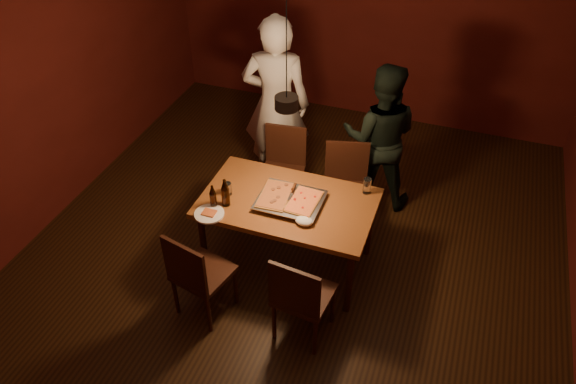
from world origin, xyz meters
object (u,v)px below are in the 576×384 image
(chair_near_left, at_px, (195,270))
(plate_slice, at_px, (209,214))
(chair_far_left, at_px, (284,162))
(pizza_tray, at_px, (290,201))
(beer_bottle_a, at_px, (213,196))
(diner_dark, at_px, (380,137))
(dining_table, at_px, (288,207))
(chair_near_right, at_px, (300,293))
(chair_far_right, at_px, (346,179))
(diner_white, at_px, (276,105))
(beer_bottle_b, at_px, (225,193))
(pendant_lamp, at_px, (287,102))

(chair_near_left, bearing_deg, plate_slice, 112.38)
(chair_far_left, relative_size, plate_slice, 1.91)
(pizza_tray, bearing_deg, chair_near_left, -120.90)
(pizza_tray, distance_m, plate_slice, 0.70)
(pizza_tray, xyz_separation_m, plate_slice, (-0.59, -0.37, -0.01))
(beer_bottle_a, distance_m, diner_dark, 1.86)
(pizza_tray, bearing_deg, dining_table, 140.52)
(chair_near_right, bearing_deg, diner_dark, 91.57)
(beer_bottle_a, bearing_deg, chair_far_right, 48.72)
(chair_far_left, bearing_deg, beer_bottle_a, 71.76)
(chair_far_left, distance_m, pizza_tray, 0.95)
(beer_bottle_a, relative_size, diner_white, 0.12)
(dining_table, relative_size, pizza_tray, 2.73)
(beer_bottle_b, height_order, diner_white, diner_white)
(pizza_tray, relative_size, diner_dark, 0.35)
(beer_bottle_b, distance_m, diner_dark, 1.76)
(diner_dark, bearing_deg, chair_near_right, 77.49)
(dining_table, height_order, chair_far_right, chair_far_right)
(pizza_tray, height_order, diner_white, diner_white)
(chair_far_right, relative_size, beer_bottle_b, 1.93)
(diner_dark, bearing_deg, diner_white, -6.53)
(chair_far_right, height_order, beer_bottle_a, beer_bottle_a)
(pizza_tray, distance_m, beer_bottle_a, 0.66)
(dining_table, xyz_separation_m, pendant_lamp, (0.01, -0.06, 1.08))
(beer_bottle_a, bearing_deg, chair_far_left, 77.98)
(chair_near_left, distance_m, pendant_lamp, 1.53)
(chair_near_left, distance_m, pizza_tray, 0.99)
(diner_white, bearing_deg, chair_near_right, 103.65)
(chair_far_right, distance_m, beer_bottle_a, 1.41)
(pendant_lamp, bearing_deg, diner_white, 114.32)
(chair_near_right, bearing_deg, beer_bottle_b, 153.50)
(diner_white, height_order, pendant_lamp, pendant_lamp)
(chair_near_left, distance_m, plate_slice, 0.50)
(dining_table, height_order, plate_slice, plate_slice)
(chair_near_right, relative_size, beer_bottle_b, 1.83)
(chair_near_left, relative_size, chair_near_right, 1.04)
(pizza_tray, height_order, diner_dark, diner_dark)
(chair_near_left, height_order, chair_near_right, same)
(plate_slice, bearing_deg, chair_near_left, -81.13)
(beer_bottle_a, distance_m, beer_bottle_b, 0.11)
(pizza_tray, bearing_deg, diner_white, 117.76)
(pendant_lamp, bearing_deg, pizza_tray, 61.18)
(chair_far_left, bearing_deg, chair_far_right, 167.86)
(dining_table, relative_size, chair_far_right, 2.93)
(dining_table, height_order, chair_far_left, chair_far_left)
(chair_far_left, relative_size, pendant_lamp, 0.44)
(chair_near_right, height_order, plate_slice, chair_near_right)
(dining_table, relative_size, beer_bottle_a, 6.78)
(beer_bottle_b, distance_m, pendant_lamp, 1.02)
(diner_white, bearing_deg, chair_far_left, 108.50)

